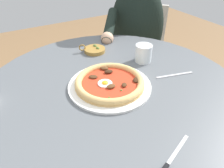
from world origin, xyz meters
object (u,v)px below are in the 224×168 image
(diner_person, at_px, (134,55))
(cafe_chair_diner, at_px, (137,49))
(water_glass, at_px, (143,54))
(olive_pan, at_px, (94,50))
(fork_utensil, at_px, (175,75))
(dining_table, at_px, (112,114))
(pizza_on_plate, at_px, (110,83))

(diner_person, bearing_deg, cafe_chair_diner, -43.72)
(water_glass, height_order, olive_pan, water_glass)
(fork_utensil, bearing_deg, dining_table, 76.26)
(water_glass, distance_m, cafe_chair_diner, 0.69)
(pizza_on_plate, bearing_deg, diner_person, -43.50)
(fork_utensil, xyz_separation_m, cafe_chair_diner, (0.68, -0.31, -0.25))
(pizza_on_plate, distance_m, fork_utensil, 0.28)
(dining_table, height_order, cafe_chair_diner, cafe_chair_diner)
(olive_pan, bearing_deg, pizza_on_plate, 165.21)
(pizza_on_plate, height_order, olive_pan, olive_pan)
(dining_table, xyz_separation_m, fork_utensil, (-0.06, -0.26, 0.15))
(water_glass, relative_size, olive_pan, 0.64)
(diner_person, bearing_deg, olive_pan, 117.71)
(dining_table, height_order, olive_pan, olive_pan)
(olive_pan, bearing_deg, cafe_chair_diner, -58.00)
(pizza_on_plate, height_order, diner_person, diner_person)
(dining_table, xyz_separation_m, pizza_on_plate, (-0.00, 0.01, 0.17))
(water_glass, bearing_deg, dining_table, 114.22)
(olive_pan, height_order, diner_person, diner_person)
(water_glass, distance_m, fork_utensil, 0.17)
(pizza_on_plate, distance_m, water_glass, 0.25)
(diner_person, xyz_separation_m, cafe_chair_diner, (0.10, -0.10, -0.02))
(diner_person, distance_m, cafe_chair_diner, 0.14)
(pizza_on_plate, bearing_deg, cafe_chair_diner, -43.53)
(cafe_chair_diner, bearing_deg, fork_utensil, 155.37)
(water_glass, height_order, cafe_chair_diner, water_glass)
(water_glass, relative_size, cafe_chair_diner, 0.10)
(dining_table, bearing_deg, olive_pan, -13.01)
(fork_utensil, bearing_deg, olive_pan, 28.23)
(pizza_on_plate, relative_size, fork_utensil, 1.96)
(dining_table, bearing_deg, cafe_chair_diner, -43.09)
(cafe_chair_diner, bearing_deg, pizza_on_plate, 136.47)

